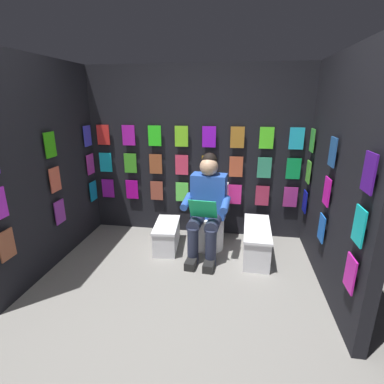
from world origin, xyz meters
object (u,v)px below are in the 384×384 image
object	(u,v)px
toilet	(210,220)
comic_longbox_far	(167,236)
comic_longbox_near	(256,241)
person_reading	(207,206)

from	to	relation	value
toilet	comic_longbox_far	xyz separation A→B (m)	(0.51, 0.17, -0.17)
toilet	comic_longbox_near	distance (m)	0.62
toilet	comic_longbox_near	xyz separation A→B (m)	(-0.57, 0.20, -0.14)
comic_longbox_near	person_reading	bearing A→B (deg)	4.30
comic_longbox_near	toilet	bearing A→B (deg)	-17.55
person_reading	comic_longbox_near	world-z (taller)	person_reading
toilet	person_reading	size ratio (longest dim) A/B	0.65
toilet	comic_longbox_far	size ratio (longest dim) A/B	1.28
person_reading	comic_longbox_near	distance (m)	0.72
person_reading	comic_longbox_near	xyz separation A→B (m)	(-0.59, -0.03, -0.42)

